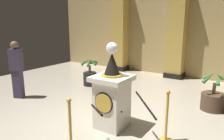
# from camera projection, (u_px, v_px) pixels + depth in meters

# --- Properties ---
(ground_plane) EXTENTS (12.36, 12.36, 0.00)m
(ground_plane) POSITION_uv_depth(u_px,v_px,m) (108.00, 122.00, 4.95)
(ground_plane) COLOR #B2A893
(back_wall) EXTENTS (12.36, 0.16, 4.02)m
(back_wall) POSITION_uv_depth(u_px,v_px,m) (180.00, 28.00, 8.79)
(back_wall) COLOR tan
(back_wall) RESTS_ON ground_plane
(pedestal_clock) EXTENTS (0.75, 0.75, 1.85)m
(pedestal_clock) POSITION_uv_depth(u_px,v_px,m) (112.00, 96.00, 4.55)
(pedestal_clock) COLOR silver
(pedestal_clock) RESTS_ON ground_plane
(stanchion_near) EXTENTS (0.24, 0.24, 1.04)m
(stanchion_near) POSITION_uv_depth(u_px,v_px,m) (71.00, 136.00, 3.62)
(stanchion_near) COLOR gold
(stanchion_near) RESTS_ON ground_plane
(stanchion_far) EXTENTS (0.24, 0.24, 1.02)m
(stanchion_far) POSITION_uv_depth(u_px,v_px,m) (166.00, 124.00, 4.08)
(stanchion_far) COLOR gold
(stanchion_far) RESTS_ON ground_plane
(velvet_rope) EXTENTS (1.30, 1.30, 0.22)m
(velvet_rope) POSITION_uv_depth(u_px,v_px,m) (122.00, 107.00, 3.76)
(velvet_rope) COLOR black
(column_left) EXTENTS (0.77, 0.77, 3.85)m
(column_left) POSITION_uv_depth(u_px,v_px,m) (120.00, 29.00, 9.98)
(column_left) COLOR black
(column_left) RESTS_ON ground_plane
(column_centre_rear) EXTENTS (0.77, 0.77, 3.85)m
(column_centre_rear) POSITION_uv_depth(u_px,v_px,m) (177.00, 30.00, 8.56)
(column_centre_rear) COLOR black
(column_centre_rear) RESTS_ON ground_plane
(potted_palm_left) EXTENTS (0.66, 0.61, 1.01)m
(potted_palm_left) POSITION_uv_depth(u_px,v_px,m) (90.00, 76.00, 7.74)
(potted_palm_left) COLOR black
(potted_palm_left) RESTS_ON ground_plane
(potted_palm_right) EXTENTS (0.71, 0.72, 1.03)m
(potted_palm_right) POSITION_uv_depth(u_px,v_px,m) (213.00, 99.00, 5.55)
(potted_palm_right) COLOR #4C3828
(potted_palm_right) RESTS_ON ground_plane
(bystander_guest) EXTENTS (0.42, 0.34, 1.71)m
(bystander_guest) POSITION_uv_depth(u_px,v_px,m) (17.00, 68.00, 6.33)
(bystander_guest) COLOR #383347
(bystander_guest) RESTS_ON ground_plane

